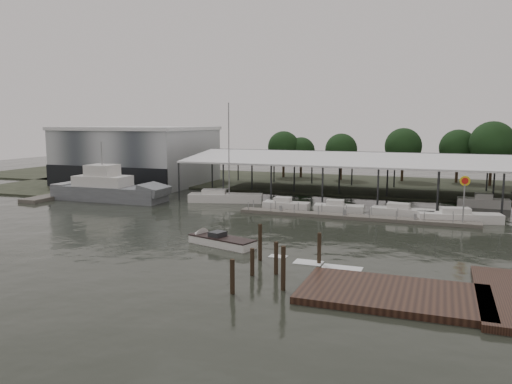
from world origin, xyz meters
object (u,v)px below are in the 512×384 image
(speedboat_underway, at_px, (217,240))
(grey_trawler, at_px, (110,190))
(shell_fuel_sign, at_px, (464,191))
(white_sailboat, at_px, (224,198))

(speedboat_underway, bearing_deg, grey_trawler, -18.89)
(grey_trawler, relative_size, speedboat_underway, 0.99)
(shell_fuel_sign, bearing_deg, grey_trawler, 178.24)
(grey_trawler, distance_m, white_sailboat, 16.90)
(shell_fuel_sign, relative_size, speedboat_underway, 0.31)
(white_sailboat, relative_size, speedboat_underway, 0.79)
(shell_fuel_sign, relative_size, white_sailboat, 0.39)
(shell_fuel_sign, distance_m, grey_trawler, 47.71)
(shell_fuel_sign, distance_m, speedboat_underway, 27.95)
(grey_trawler, xyz_separation_m, white_sailboat, (16.28, 4.44, -0.92))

